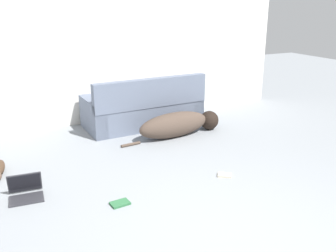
{
  "coord_description": "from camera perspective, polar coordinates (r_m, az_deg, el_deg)",
  "views": [
    {
      "loc": [
        -1.72,
        -2.04,
        2.04
      ],
      "look_at": [
        0.25,
        1.98,
        0.55
      ],
      "focal_mm": 40.0,
      "sensor_mm": 36.0,
      "label": 1
    }
  ],
  "objects": [
    {
      "name": "wall_back",
      "position": [
        6.58,
        -10.96,
        10.91
      ],
      "size": [
        7.28,
        0.06,
        2.44
      ],
      "color": "silver",
      "rests_on": "ground_plane"
    },
    {
      "name": "dog",
      "position": [
        5.95,
        1.75,
        0.29
      ],
      "size": [
        1.78,
        0.48,
        0.4
      ],
      "rotation": [
        0.0,
        0.0,
        0.1
      ],
      "color": "#4C3D33",
      "rests_on": "ground_plane"
    },
    {
      "name": "book_cream",
      "position": [
        4.69,
        8.61,
        -7.4
      ],
      "size": [
        0.2,
        0.19,
        0.02
      ],
      "rotation": [
        0.0,
        0.0,
        -0.62
      ],
      "color": "beige",
      "rests_on": "ground_plane"
    },
    {
      "name": "couch",
      "position": [
        6.44,
        -3.71,
        2.46
      ],
      "size": [
        2.0,
        0.95,
        0.88
      ],
      "rotation": [
        0.0,
        0.0,
        3.18
      ],
      "color": "slate",
      "rests_on": "ground_plane"
    },
    {
      "name": "laptop_open",
      "position": [
        4.45,
        -20.9,
        -9.01
      ],
      "size": [
        0.38,
        0.35,
        0.25
      ],
      "rotation": [
        0.0,
        0.0,
        -0.08
      ],
      "color": "#2D2D33",
      "rests_on": "ground_plane"
    },
    {
      "name": "book_green",
      "position": [
        4.07,
        -7.33,
        -11.61
      ],
      "size": [
        0.21,
        0.15,
        0.02
      ],
      "rotation": [
        0.0,
        0.0,
        0.1
      ],
      "color": "#2D663D",
      "rests_on": "ground_plane"
    }
  ]
}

